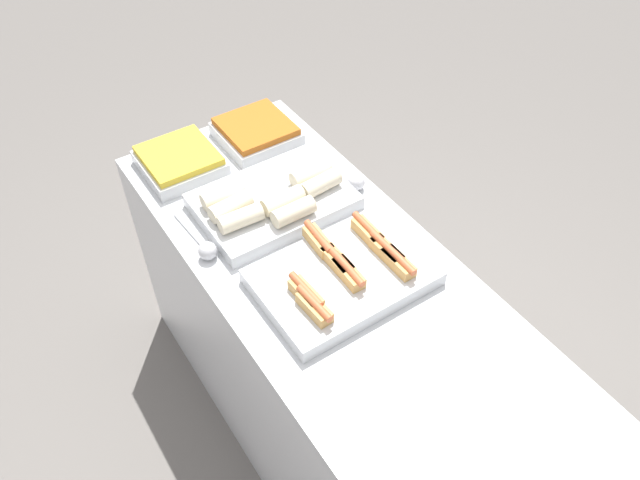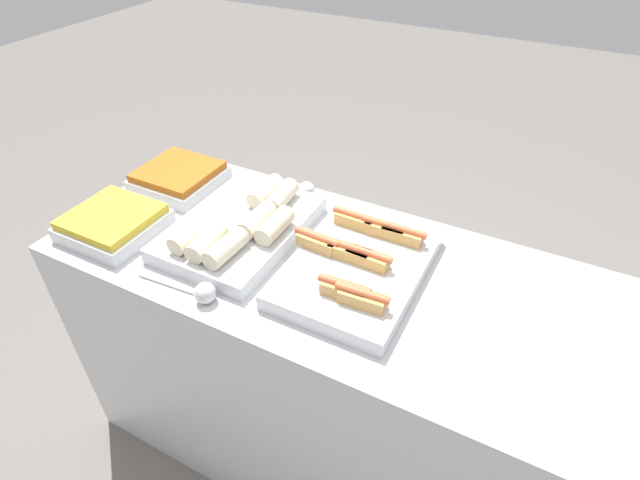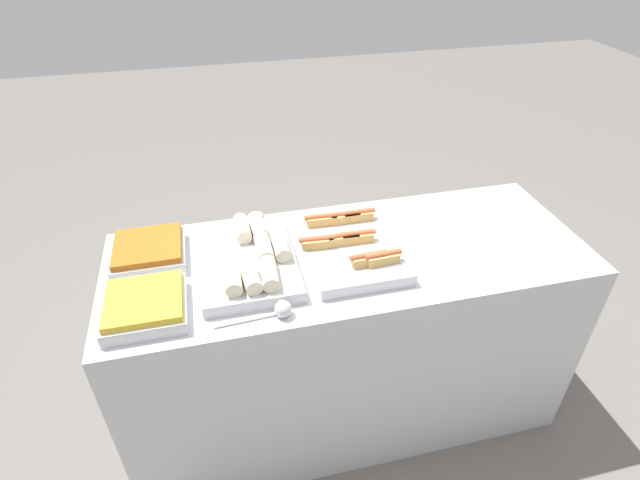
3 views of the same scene
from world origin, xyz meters
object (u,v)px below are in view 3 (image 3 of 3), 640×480
object	(u,v)px
tray_side_front	(145,306)
tray_side_back	(149,252)
tray_wraps	(250,260)
serving_spoon_near	(280,310)
serving_spoon_far	(255,219)
tray_hotdogs	(350,245)

from	to	relation	value
tray_side_front	tray_side_back	distance (m)	0.31
tray_side_front	tray_side_back	size ratio (longest dim) A/B	1.00
tray_wraps	serving_spoon_near	bearing A→B (deg)	-77.17
tray_side_back	serving_spoon_near	size ratio (longest dim) A/B	1.03
tray_wraps	serving_spoon_far	distance (m)	0.30
serving_spoon_far	tray_wraps	bearing A→B (deg)	-101.15
tray_side_front	serving_spoon_near	xyz separation A→B (m)	(0.43, -0.11, -0.01)
tray_side_front	serving_spoon_near	world-z (taller)	tray_side_front
tray_side_back	serving_spoon_near	bearing A→B (deg)	-44.50
tray_side_front	serving_spoon_near	bearing A→B (deg)	-14.68
serving_spoon_near	tray_wraps	bearing A→B (deg)	102.83
tray_wraps	serving_spoon_near	world-z (taller)	tray_wraps
tray_wraps	tray_side_front	xyz separation A→B (m)	(-0.37, -0.17, -0.00)
tray_side_back	serving_spoon_near	distance (m)	0.60
tray_side_front	tray_side_back	bearing A→B (deg)	90.00
tray_hotdogs	tray_side_back	world-z (taller)	tray_hotdogs
tray_side_front	serving_spoon_near	size ratio (longest dim) A/B	1.03
tray_hotdogs	tray_side_front	bearing A→B (deg)	-166.93
tray_hotdogs	tray_side_front	world-z (taller)	tray_hotdogs
tray_wraps	tray_hotdogs	bearing A→B (deg)	1.40
tray_hotdogs	tray_wraps	bearing A→B (deg)	-178.60
tray_wraps	tray_side_front	bearing A→B (deg)	-155.69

